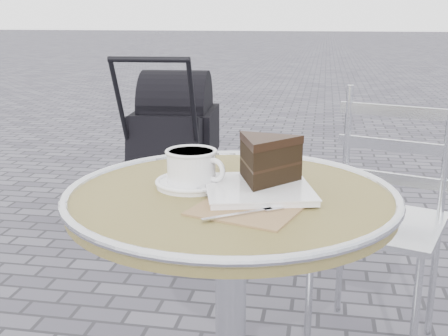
% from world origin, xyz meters
% --- Properties ---
extents(cafe_table, '(0.72, 0.72, 0.74)m').
position_xyz_m(cafe_table, '(0.00, 0.00, 0.57)').
color(cafe_table, silver).
rests_on(cafe_table, ground).
extents(cappuccino_set, '(0.16, 0.18, 0.08)m').
position_xyz_m(cappuccino_set, '(-0.09, 0.03, 0.77)').
color(cappuccino_set, white).
rests_on(cappuccino_set, cafe_table).
extents(cake_plate_set, '(0.27, 0.36, 0.12)m').
position_xyz_m(cake_plate_set, '(0.07, 0.03, 0.79)').
color(cake_plate_set, '#946F51').
rests_on(cake_plate_set, cafe_table).
extents(bistro_chair, '(0.49, 0.49, 0.87)m').
position_xyz_m(bistro_chair, '(0.41, 0.72, 0.54)').
color(bistro_chair, silver).
rests_on(bistro_chair, ground).
extents(baby_stroller, '(0.47, 0.91, 0.92)m').
position_xyz_m(baby_stroller, '(-0.63, 1.85, 0.41)').
color(baby_stroller, black).
rests_on(baby_stroller, ground).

